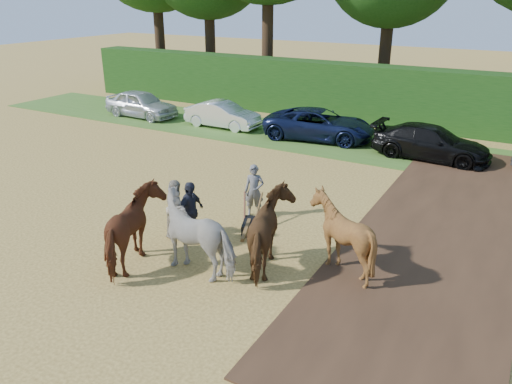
{
  "coord_description": "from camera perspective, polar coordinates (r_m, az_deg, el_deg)",
  "views": [
    {
      "loc": [
        3.26,
        -7.4,
        6.53
      ],
      "look_at": [
        -3.02,
        3.69,
        1.4
      ],
      "focal_mm": 35.0,
      "sensor_mm": 36.0,
      "label": 1
    }
  ],
  "objects": [
    {
      "name": "parked_cars",
      "position": [
        22.28,
        20.83,
        5.32
      ],
      "size": [
        36.03,
        3.37,
        1.48
      ],
      "color": "silver",
      "rests_on": "ground"
    },
    {
      "name": "earth_strip",
      "position": [
        15.9,
        20.54,
        -3.73
      ],
      "size": [
        4.5,
        17.0,
        0.05
      ],
      "primitive_type": "cube",
      "color": "#472D1C",
      "rests_on": "ground"
    },
    {
      "name": "ground",
      "position": [
        10.39,
        4.69,
        -17.1
      ],
      "size": [
        120.0,
        120.0,
        0.0
      ],
      "primitive_type": "plane",
      "color": "gold",
      "rests_on": "ground"
    },
    {
      "name": "grass_verge",
      "position": [
        22.6,
        19.99,
        3.82
      ],
      "size": [
        50.0,
        5.0,
        0.03
      ],
      "primitive_type": "cube",
      "color": "#38601E",
      "rests_on": "ground"
    },
    {
      "name": "spectator_near",
      "position": [
        14.29,
        -9.0,
        -1.84
      ],
      "size": [
        0.72,
        0.88,
        1.68
      ],
      "primitive_type": "imported",
      "rotation": [
        0.0,
        0.0,
        1.46
      ],
      "color": "tan",
      "rests_on": "ground"
    },
    {
      "name": "hedgerow",
      "position": [
        26.58,
        22.24,
        9.41
      ],
      "size": [
        46.0,
        1.6,
        3.0
      ],
      "primitive_type": "cube",
      "color": "#14380F",
      "rests_on": "ground"
    },
    {
      "name": "spectator_far",
      "position": [
        13.87,
        -7.53,
        -2.3
      ],
      "size": [
        0.5,
        1.06,
        1.76
      ],
      "primitive_type": "imported",
      "rotation": [
        0.0,
        0.0,
        1.5
      ],
      "color": "#262833",
      "rests_on": "ground"
    },
    {
      "name": "plough_team",
      "position": [
        12.45,
        -2.06,
        -4.51
      ],
      "size": [
        6.61,
        5.71,
        1.99
      ],
      "color": "maroon",
      "rests_on": "ground"
    }
  ]
}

